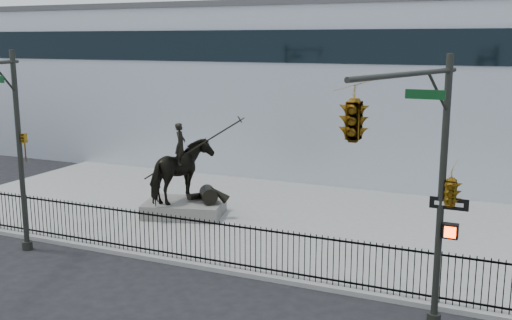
% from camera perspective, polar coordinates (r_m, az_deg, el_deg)
% --- Properties ---
extents(ground, '(120.00, 120.00, 0.00)m').
position_cam_1_polar(ground, '(18.78, -5.67, -11.61)').
color(ground, black).
rests_on(ground, ground).
extents(plaza, '(30.00, 12.00, 0.15)m').
position_cam_1_polar(plaza, '(24.71, 2.39, -5.68)').
color(plaza, gray).
rests_on(plaza, ground).
extents(building, '(44.00, 14.00, 9.00)m').
position_cam_1_polar(building, '(36.14, 10.12, 6.73)').
color(building, silver).
rests_on(building, ground).
extents(picket_fence, '(22.10, 0.10, 1.50)m').
position_cam_1_polar(picket_fence, '(19.48, -3.90, -7.88)').
color(picket_fence, black).
rests_on(picket_fence, plaza).
extents(statue_plinth, '(3.64, 2.96, 0.59)m').
position_cam_1_polar(statue_plinth, '(25.10, -6.85, -4.59)').
color(statue_plinth, '#55524E').
rests_on(statue_plinth, plaza).
extents(equestrian_statue, '(3.93, 2.99, 3.44)m').
position_cam_1_polar(equestrian_statue, '(24.71, -6.79, -1.16)').
color(equestrian_statue, black).
rests_on(equestrian_statue, statue_plinth).
extents(traffic_signal_left, '(1.52, 4.84, 7.00)m').
position_cam_1_polar(traffic_signal_left, '(21.31, -22.76, 1.61)').
color(traffic_signal_left, '#262823').
rests_on(traffic_signal_left, ground).
extents(traffic_signal_right, '(2.17, 6.86, 7.00)m').
position_cam_1_polar(traffic_signal_right, '(13.39, 14.16, 0.42)').
color(traffic_signal_right, '#262823').
rests_on(traffic_signal_right, ground).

